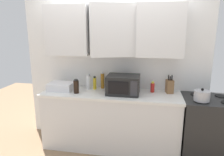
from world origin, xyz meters
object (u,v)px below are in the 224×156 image
kettle (202,96)px  dish_rack (61,86)px  stove_range (208,128)px  bottle_red_sauce (152,87)px  microwave (123,85)px  bottle_soy_dark (76,87)px  bottle_white_jar (89,82)px  knife_block (170,86)px  bottle_amber_vinegar (102,81)px  bottle_yellow_mustard (95,83)px

kettle → dish_rack: (-2.07, 0.16, -0.02)m
stove_range → bottle_red_sauce: bearing=168.0°
microwave → bottle_soy_dark: size_ratio=2.25×
dish_rack → bottle_white_jar: (0.41, 0.14, 0.05)m
bottle_soy_dark → bottle_white_jar: 0.28m
knife_block → bottle_soy_dark: bearing=-169.2°
bottle_white_jar → bottle_amber_vinegar: bearing=21.4°
knife_block → bottle_red_sauce: 0.25m
microwave → stove_range: bearing=-0.5°
knife_block → bottle_soy_dark: (-1.39, -0.27, -0.00)m
bottle_red_sauce → bottle_amber_vinegar: size_ratio=0.61×
microwave → dish_rack: bearing=179.5°
stove_range → bottle_yellow_mustard: size_ratio=4.31×
microwave → bottle_yellow_mustard: 0.51m
bottle_yellow_mustard → bottle_white_jar: bearing=-177.8°
bottle_red_sauce → bottle_yellow_mustard: 0.92m
stove_range → bottle_amber_vinegar: size_ratio=3.39×
dish_rack → bottle_red_sauce: 1.43m
microwave → bottle_soy_dark: microwave is taller
stove_range → dish_rack: dish_rack is taller
microwave → knife_block: bearing=13.7°
kettle → bottle_soy_dark: 1.78m
microwave → bottle_white_jar: microwave is taller
stove_range → bottle_white_jar: 1.92m
microwave → knife_block: 0.71m
stove_range → microwave: microwave is taller
dish_rack → bottle_white_jar: 0.43m
stove_range → bottle_soy_dark: bottle_soy_dark is taller
bottle_soy_dark → kettle: bearing=-1.6°
dish_rack → bottle_amber_vinegar: size_ratio=1.41×
bottle_amber_vinegar → stove_range: bearing=-8.5°
microwave → bottle_soy_dark: (-0.70, -0.10, -0.04)m
stove_range → bottle_red_sauce: 0.99m
bottle_yellow_mustard → bottle_white_jar: size_ratio=0.89×
bottle_yellow_mustard → bottle_amber_vinegar: bearing=35.7°
stove_range → kettle: (-0.17, -0.14, 0.53)m
kettle → knife_block: bearing=141.2°
kettle → bottle_amber_vinegar: bottle_amber_vinegar is taller
stove_range → bottle_amber_vinegar: bearing=171.5°
knife_block → bottle_amber_vinegar: knife_block is taller
bottle_yellow_mustard → bottle_soy_dark: size_ratio=0.99×
bottle_yellow_mustard → bottle_white_jar: bottle_white_jar is taller
bottle_red_sauce → bottle_amber_vinegar: (-0.80, 0.07, 0.05)m
dish_rack → knife_block: knife_block is taller
dish_rack → bottle_white_jar: bottle_white_jar is taller
stove_range → dish_rack: 2.30m
microwave → bottle_white_jar: 0.60m
kettle → microwave: microwave is taller
bottle_red_sauce → bottle_amber_vinegar: bearing=175.2°
bottle_yellow_mustard → knife_block: bearing=0.7°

